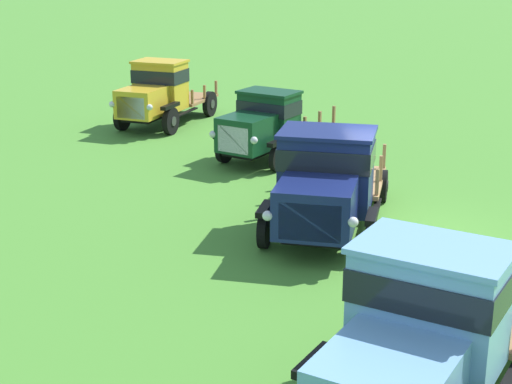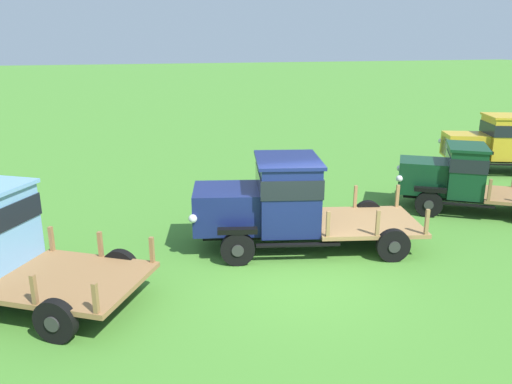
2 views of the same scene
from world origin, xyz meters
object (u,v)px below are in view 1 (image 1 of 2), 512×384
at_px(vintage_truck_midrow_center, 325,181).
at_px(vintage_truck_far_side, 265,125).
at_px(vintage_truck_back_of_row, 158,93).
at_px(vintage_truck_second_in_line, 424,326).

xyz_separation_m(vintage_truck_midrow_center, vintage_truck_far_side, (6.07, 0.94, -0.13)).
bearing_deg(vintage_truck_midrow_center, vintage_truck_back_of_row, 22.14).
bearing_deg(vintage_truck_midrow_center, vintage_truck_far_side, 8.83).
bearing_deg(vintage_truck_midrow_center, vintage_truck_second_in_line, -175.75).
relative_size(vintage_truck_second_in_line, vintage_truck_midrow_center, 0.98).
distance_m(vintage_truck_midrow_center, vintage_truck_back_of_row, 11.53).
relative_size(vintage_truck_midrow_center, vintage_truck_back_of_row, 1.13).
bearing_deg(vintage_truck_back_of_row, vintage_truck_far_side, -143.56).
distance_m(vintage_truck_second_in_line, vintage_truck_midrow_center, 6.59).
xyz_separation_m(vintage_truck_second_in_line, vintage_truck_far_side, (12.64, 1.43, -0.10)).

